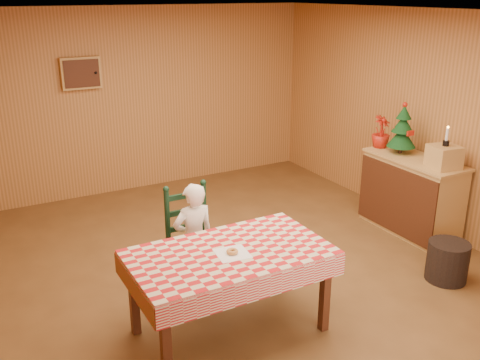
% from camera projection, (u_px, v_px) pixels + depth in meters
% --- Properties ---
extents(ground, '(6.00, 6.00, 0.00)m').
position_uv_depth(ground, '(249.00, 270.00, 5.63)').
color(ground, brown).
rests_on(ground, ground).
extents(cabin_walls, '(5.10, 6.05, 2.65)m').
position_uv_depth(cabin_walls, '(224.00, 90.00, 5.46)').
color(cabin_walls, '#B57B41').
rests_on(cabin_walls, ground).
extents(dining_table, '(1.66, 0.96, 0.77)m').
position_uv_depth(dining_table, '(230.00, 260.00, 4.41)').
color(dining_table, '#482313').
rests_on(dining_table, ground).
extents(ladder_chair, '(0.44, 0.40, 1.08)m').
position_uv_depth(ladder_chair, '(192.00, 243.00, 5.12)').
color(ladder_chair, black).
rests_on(ladder_chair, ground).
extents(seated_child, '(0.41, 0.27, 1.12)m').
position_uv_depth(seated_child, '(194.00, 240.00, 5.05)').
color(seated_child, white).
rests_on(seated_child, ground).
extents(napkin, '(0.29, 0.29, 0.00)m').
position_uv_depth(napkin, '(232.00, 253.00, 4.34)').
color(napkin, white).
rests_on(napkin, dining_table).
extents(donut, '(0.11, 0.11, 0.03)m').
position_uv_depth(donut, '(232.00, 251.00, 4.33)').
color(donut, '#C68A47').
rests_on(donut, napkin).
extents(shelf_unit, '(0.54, 1.24, 0.93)m').
position_uv_depth(shelf_unit, '(411.00, 195.00, 6.41)').
color(shelf_unit, tan).
rests_on(shelf_unit, ground).
extents(crate, '(0.35, 0.35, 0.25)m').
position_uv_depth(crate, '(444.00, 157.00, 5.89)').
color(crate, tan).
rests_on(crate, shelf_unit).
extents(christmas_tree, '(0.34, 0.34, 0.62)m').
position_uv_depth(christmas_tree, '(402.00, 130.00, 6.37)').
color(christmas_tree, '#482313').
rests_on(christmas_tree, shelf_unit).
extents(flower_arrangement, '(0.27, 0.27, 0.40)m').
position_uv_depth(flower_arrangement, '(381.00, 132.00, 6.62)').
color(flower_arrangement, '#AC1D0F').
rests_on(flower_arrangement, shelf_unit).
extents(candle_set, '(0.07, 0.07, 0.22)m').
position_uv_depth(candle_set, '(446.00, 140.00, 5.82)').
color(candle_set, black).
rests_on(candle_set, crate).
extents(storage_bin, '(0.54, 0.54, 0.41)m').
position_uv_depth(storage_bin, '(447.00, 261.00, 5.39)').
color(storage_bin, black).
rests_on(storage_bin, ground).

